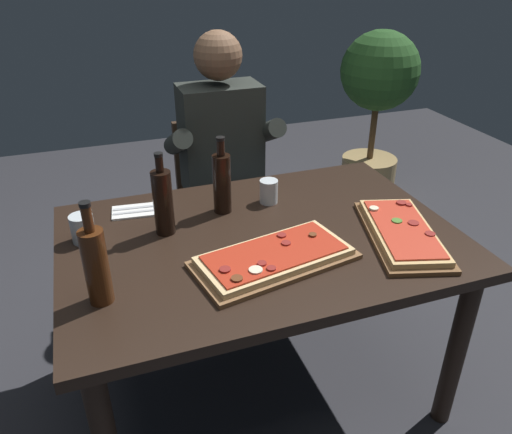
{
  "coord_description": "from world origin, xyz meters",
  "views": [
    {
      "loc": [
        -0.53,
        -1.44,
        1.66
      ],
      "look_at": [
        0.0,
        0.05,
        0.79
      ],
      "focal_mm": 34.99,
      "sensor_mm": 36.0,
      "label": 1
    }
  ],
  "objects_px": {
    "tumbler_far_side": "(269,191)",
    "seated_diner": "(224,159)",
    "dining_table": "(261,258)",
    "tumbler_near_camera": "(83,228)",
    "pizza_rectangular_front": "(274,257)",
    "pizza_rectangular_left": "(402,232)",
    "diner_chair": "(219,196)",
    "vinegar_bottle_green": "(163,201)",
    "wine_bottle_dark": "(96,264)",
    "potted_plant_corner": "(377,99)",
    "oil_bottle_amber": "(222,182)"
  },
  "relations": [
    {
      "from": "dining_table",
      "to": "wine_bottle_dark",
      "type": "xyz_separation_m",
      "value": [
        -0.56,
        -0.19,
        0.22
      ]
    },
    {
      "from": "vinegar_bottle_green",
      "to": "tumbler_near_camera",
      "type": "height_order",
      "value": "vinegar_bottle_green"
    },
    {
      "from": "vinegar_bottle_green",
      "to": "seated_diner",
      "type": "relative_size",
      "value": 0.23
    },
    {
      "from": "potted_plant_corner",
      "to": "pizza_rectangular_left",
      "type": "bearing_deg",
      "value": -118.87
    },
    {
      "from": "tumbler_near_camera",
      "to": "potted_plant_corner",
      "type": "relative_size",
      "value": 0.08
    },
    {
      "from": "pizza_rectangular_front",
      "to": "tumbler_far_side",
      "type": "bearing_deg",
      "value": 71.74
    },
    {
      "from": "pizza_rectangular_left",
      "to": "tumbler_far_side",
      "type": "xyz_separation_m",
      "value": [
        -0.35,
        0.41,
        0.03
      ]
    },
    {
      "from": "tumbler_far_side",
      "to": "diner_chair",
      "type": "relative_size",
      "value": 0.11
    },
    {
      "from": "pizza_rectangular_left",
      "to": "wine_bottle_dark",
      "type": "relative_size",
      "value": 1.65
    },
    {
      "from": "diner_chair",
      "to": "pizza_rectangular_left",
      "type": "bearing_deg",
      "value": -69.13
    },
    {
      "from": "pizza_rectangular_left",
      "to": "oil_bottle_amber",
      "type": "xyz_separation_m",
      "value": [
        -0.55,
        0.4,
        0.11
      ]
    },
    {
      "from": "diner_chair",
      "to": "seated_diner",
      "type": "height_order",
      "value": "seated_diner"
    },
    {
      "from": "dining_table",
      "to": "seated_diner",
      "type": "distance_m",
      "value": 0.75
    },
    {
      "from": "wine_bottle_dark",
      "to": "diner_chair",
      "type": "distance_m",
      "value": 1.29
    },
    {
      "from": "wine_bottle_dark",
      "to": "potted_plant_corner",
      "type": "height_order",
      "value": "potted_plant_corner"
    },
    {
      "from": "tumbler_near_camera",
      "to": "seated_diner",
      "type": "relative_size",
      "value": 0.08
    },
    {
      "from": "tumbler_near_camera",
      "to": "diner_chair",
      "type": "bearing_deg",
      "value": 45.36
    },
    {
      "from": "pizza_rectangular_left",
      "to": "tumbler_far_side",
      "type": "bearing_deg",
      "value": 130.37
    },
    {
      "from": "oil_bottle_amber",
      "to": "vinegar_bottle_green",
      "type": "xyz_separation_m",
      "value": [
        -0.24,
        -0.09,
        0.0
      ]
    },
    {
      "from": "seated_diner",
      "to": "tumbler_far_side",
      "type": "bearing_deg",
      "value": -85.14
    },
    {
      "from": "tumbler_far_side",
      "to": "pizza_rectangular_front",
      "type": "bearing_deg",
      "value": -108.26
    },
    {
      "from": "tumbler_far_side",
      "to": "wine_bottle_dark",
      "type": "bearing_deg",
      "value": -147.86
    },
    {
      "from": "vinegar_bottle_green",
      "to": "wine_bottle_dark",
      "type": "bearing_deg",
      "value": -126.99
    },
    {
      "from": "dining_table",
      "to": "tumbler_near_camera",
      "type": "bearing_deg",
      "value": 163.82
    },
    {
      "from": "dining_table",
      "to": "potted_plant_corner",
      "type": "bearing_deg",
      "value": 46.75
    },
    {
      "from": "seated_diner",
      "to": "tumbler_near_camera",
      "type": "bearing_deg",
      "value": -140.15
    },
    {
      "from": "pizza_rectangular_left",
      "to": "potted_plant_corner",
      "type": "distance_m",
      "value": 1.87
    },
    {
      "from": "tumbler_near_camera",
      "to": "wine_bottle_dark",
      "type": "bearing_deg",
      "value": -84.94
    },
    {
      "from": "pizza_rectangular_left",
      "to": "tumbler_near_camera",
      "type": "relative_size",
      "value": 5.34
    },
    {
      "from": "seated_diner",
      "to": "diner_chair",
      "type": "bearing_deg",
      "value": 90.0
    },
    {
      "from": "vinegar_bottle_green",
      "to": "diner_chair",
      "type": "distance_m",
      "value": 0.9
    },
    {
      "from": "seated_diner",
      "to": "potted_plant_corner",
      "type": "distance_m",
      "value": 1.48
    },
    {
      "from": "dining_table",
      "to": "pizza_rectangular_left",
      "type": "relative_size",
      "value": 2.62
    },
    {
      "from": "wine_bottle_dark",
      "to": "oil_bottle_amber",
      "type": "bearing_deg",
      "value": 40.56
    },
    {
      "from": "pizza_rectangular_left",
      "to": "potted_plant_corner",
      "type": "relative_size",
      "value": 0.45
    },
    {
      "from": "vinegar_bottle_green",
      "to": "potted_plant_corner",
      "type": "distance_m",
      "value": 2.15
    },
    {
      "from": "tumbler_far_side",
      "to": "seated_diner",
      "type": "relative_size",
      "value": 0.07
    },
    {
      "from": "wine_bottle_dark",
      "to": "tumbler_near_camera",
      "type": "distance_m",
      "value": 0.37
    },
    {
      "from": "vinegar_bottle_green",
      "to": "diner_chair",
      "type": "bearing_deg",
      "value": 61.3
    },
    {
      "from": "tumbler_far_side",
      "to": "tumbler_near_camera",
      "type": "bearing_deg",
      "value": -174.88
    },
    {
      "from": "diner_chair",
      "to": "tumbler_far_side",
      "type": "bearing_deg",
      "value": -86.08
    },
    {
      "from": "pizza_rectangular_front",
      "to": "vinegar_bottle_green",
      "type": "xyz_separation_m",
      "value": [
        -0.3,
        0.31,
        0.11
      ]
    },
    {
      "from": "pizza_rectangular_front",
      "to": "pizza_rectangular_left",
      "type": "relative_size",
      "value": 1.06
    },
    {
      "from": "vinegar_bottle_green",
      "to": "seated_diner",
      "type": "bearing_deg",
      "value": 56.68
    },
    {
      "from": "pizza_rectangular_front",
      "to": "tumbler_near_camera",
      "type": "distance_m",
      "value": 0.68
    },
    {
      "from": "pizza_rectangular_left",
      "to": "wine_bottle_dark",
      "type": "height_order",
      "value": "wine_bottle_dark"
    },
    {
      "from": "wine_bottle_dark",
      "to": "diner_chair",
      "type": "relative_size",
      "value": 0.37
    },
    {
      "from": "seated_diner",
      "to": "wine_bottle_dark",
      "type": "bearing_deg",
      "value": -124.66
    },
    {
      "from": "seated_diner",
      "to": "potted_plant_corner",
      "type": "height_order",
      "value": "seated_diner"
    },
    {
      "from": "tumbler_far_side",
      "to": "potted_plant_corner",
      "type": "height_order",
      "value": "potted_plant_corner"
    }
  ]
}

